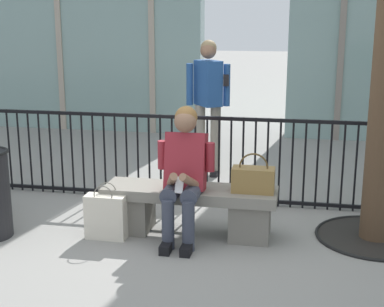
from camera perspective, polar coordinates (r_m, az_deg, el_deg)
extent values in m
plane|color=gray|center=(5.23, -0.21, -8.27)|extent=(60.00, 60.00, 0.00)
cube|color=gray|center=(5.09, -0.22, -4.09)|extent=(1.60, 0.44, 0.10)
cube|color=slate|center=(5.30, -6.20, -6.03)|extent=(0.36, 0.37, 0.35)
cube|color=slate|center=(5.09, 6.02, -6.86)|extent=(0.36, 0.37, 0.35)
cylinder|color=#383D4C|center=(4.92, -1.98, -3.87)|extent=(0.15, 0.40, 0.15)
cylinder|color=#383D4C|center=(4.82, -2.50, -7.35)|extent=(0.11, 0.11, 0.45)
cube|color=black|center=(4.84, -2.64, -9.64)|extent=(0.09, 0.22, 0.08)
cylinder|color=#383D4C|center=(4.89, 0.08, -3.99)|extent=(0.15, 0.40, 0.15)
cylinder|color=#383D4C|center=(4.79, -0.38, -7.51)|extent=(0.11, 0.11, 0.45)
cube|color=black|center=(4.80, -0.53, -9.82)|extent=(0.09, 0.22, 0.08)
cube|color=maroon|center=(4.97, -0.63, -0.81)|extent=(0.36, 0.30, 0.55)
cylinder|color=maroon|center=(5.01, -3.09, -0.13)|extent=(0.08, 0.08, 0.26)
cylinder|color=#8E664C|center=(4.81, -2.09, -2.80)|extent=(0.16, 0.28, 0.20)
cylinder|color=maroon|center=(4.92, 1.88, -0.37)|extent=(0.08, 0.08, 0.26)
cylinder|color=#8E664C|center=(4.78, -0.22, -2.90)|extent=(0.16, 0.28, 0.20)
cube|color=silver|center=(4.74, -1.31, -3.28)|extent=(0.07, 0.10, 0.13)
sphere|color=#8E664C|center=(4.87, -0.68, 3.35)|extent=(0.20, 0.20, 0.20)
sphere|color=olive|center=(4.89, -0.61, 3.75)|extent=(0.20, 0.20, 0.20)
cube|color=olive|center=(4.95, 6.35, -2.73)|extent=(0.38, 0.19, 0.22)
torus|color=brown|center=(4.92, 6.39, -1.44)|extent=(0.26, 0.02, 0.26)
cube|color=beige|center=(5.11, -8.89, -6.49)|extent=(0.37, 0.16, 0.41)
torus|color=slate|center=(4.99, -9.20, -4.28)|extent=(0.18, 0.01, 0.18)
torus|color=slate|center=(5.09, -8.77, -3.91)|extent=(0.18, 0.01, 0.18)
cylinder|color=gray|center=(7.06, 0.84, 1.42)|extent=(0.13, 0.13, 0.90)
cube|color=black|center=(7.12, 0.77, -1.95)|extent=(0.09, 0.22, 0.06)
cylinder|color=gray|center=(7.03, 2.44, 1.35)|extent=(0.13, 0.13, 0.90)
cube|color=black|center=(7.09, 2.36, -2.03)|extent=(0.09, 0.22, 0.06)
cube|color=#234C8C|center=(6.92, 1.68, 7.30)|extent=(0.40, 0.44, 0.56)
cylinder|color=#234C8C|center=(6.97, -0.24, 7.18)|extent=(0.08, 0.08, 0.52)
cylinder|color=#234C8C|center=(6.89, 3.62, 7.08)|extent=(0.08, 0.08, 0.52)
sphere|color=#8E664C|center=(6.89, 1.70, 10.60)|extent=(0.20, 0.20, 0.20)
sphere|color=#997F59|center=(6.91, 1.73, 10.86)|extent=(0.20, 0.20, 0.20)
cube|color=black|center=(6.78, 3.56, 7.57)|extent=(0.07, 0.01, 0.14)
cylinder|color=black|center=(6.73, -18.39, 0.34)|extent=(0.02, 0.02, 0.96)
cylinder|color=black|center=(6.67, -17.42, 0.29)|extent=(0.02, 0.02, 0.96)
cylinder|color=black|center=(6.61, -16.43, 0.24)|extent=(0.02, 0.02, 0.96)
cylinder|color=black|center=(6.55, -15.42, 0.19)|extent=(0.02, 0.02, 0.96)
cylinder|color=black|center=(6.49, -14.40, 0.14)|extent=(0.02, 0.02, 0.96)
cylinder|color=black|center=(6.44, -13.36, 0.09)|extent=(0.02, 0.02, 0.96)
cylinder|color=black|center=(6.39, -12.30, 0.04)|extent=(0.02, 0.02, 0.96)
cylinder|color=black|center=(6.34, -11.23, -0.02)|extent=(0.02, 0.02, 0.96)
cylinder|color=black|center=(6.29, -10.14, -0.07)|extent=(0.02, 0.02, 0.96)
cylinder|color=black|center=(6.25, -9.03, -0.13)|extent=(0.02, 0.02, 0.96)
cylinder|color=black|center=(6.20, -7.91, -0.18)|extent=(0.02, 0.02, 0.96)
cylinder|color=black|center=(6.16, -6.77, -0.24)|extent=(0.02, 0.02, 0.96)
cylinder|color=black|center=(6.13, -5.62, -0.30)|extent=(0.02, 0.02, 0.96)
cylinder|color=black|center=(6.09, -4.45, -0.36)|extent=(0.02, 0.02, 0.96)
cylinder|color=black|center=(6.06, -3.27, -0.41)|extent=(0.02, 0.02, 0.96)
cylinder|color=black|center=(6.03, -2.08, -0.47)|extent=(0.02, 0.02, 0.96)
cylinder|color=black|center=(6.00, -0.88, -0.53)|extent=(0.02, 0.02, 0.96)
cylinder|color=black|center=(5.97, 0.34, -0.59)|extent=(0.02, 0.02, 0.96)
cylinder|color=black|center=(5.95, 1.56, -0.65)|extent=(0.02, 0.02, 0.96)
cylinder|color=black|center=(5.93, 2.79, -0.71)|extent=(0.02, 0.02, 0.96)
cylinder|color=black|center=(5.92, 4.03, -0.77)|extent=(0.02, 0.02, 0.96)
cylinder|color=black|center=(5.90, 5.28, -0.83)|extent=(0.02, 0.02, 0.96)
cylinder|color=black|center=(5.89, 6.53, -0.89)|extent=(0.02, 0.02, 0.96)
cylinder|color=black|center=(5.88, 7.79, -0.95)|extent=(0.02, 0.02, 0.96)
cylinder|color=black|center=(5.88, 9.05, -1.01)|extent=(0.02, 0.02, 0.96)
cylinder|color=black|center=(5.87, 10.31, -1.07)|extent=(0.02, 0.02, 0.96)
cylinder|color=black|center=(5.88, 11.57, -1.13)|extent=(0.02, 0.02, 0.96)
cylinder|color=black|center=(5.88, 12.83, -1.19)|extent=(0.02, 0.02, 0.96)
cylinder|color=black|center=(5.88, 14.09, -1.24)|extent=(0.02, 0.02, 0.96)
cylinder|color=black|center=(5.89, 15.34, -1.30)|extent=(0.02, 0.02, 0.96)
cylinder|color=black|center=(5.90, 16.60, -1.35)|extent=(0.02, 0.02, 0.96)
cylinder|color=black|center=(5.92, 17.84, -1.41)|extent=(0.02, 0.02, 0.96)
cylinder|color=black|center=(5.94, 19.08, -1.46)|extent=(0.02, 0.02, 0.96)
cube|color=black|center=(6.07, 1.54, -4.57)|extent=(8.80, 0.04, 0.04)
cube|color=black|center=(5.85, 1.59, 3.70)|extent=(8.80, 0.04, 0.04)
cylinder|color=black|center=(5.39, 18.38, -8.24)|extent=(1.05, 1.05, 0.01)
torus|color=black|center=(5.39, 18.38, -8.18)|extent=(1.08, 1.08, 0.03)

